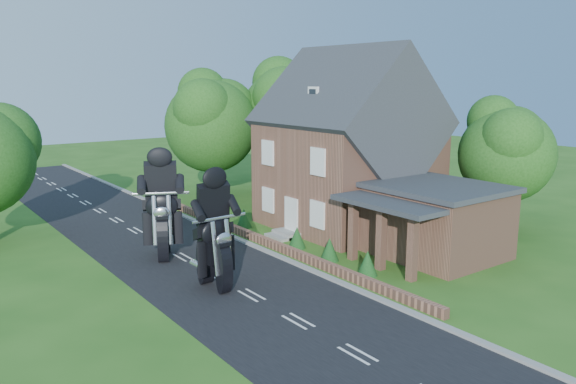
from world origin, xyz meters
TOP-DOWN VIEW (x-y plane):
  - ground at (0.00, 0.00)m, footprint 120.00×120.00m
  - road at (0.00, 0.00)m, footprint 7.00×80.00m
  - kerb at (3.65, 0.00)m, footprint 0.30×80.00m
  - garden_wall at (4.30, 5.00)m, footprint 0.30×22.00m
  - house at (10.49, 6.00)m, footprint 9.54×8.64m
  - annex at (9.87, -0.80)m, footprint 7.05×5.94m
  - tree_annex_side at (17.13, 0.10)m, footprint 5.64×5.20m
  - tree_house_right at (16.65, 8.62)m, footprint 6.51×6.00m
  - tree_behind_house at (14.18, 16.14)m, footprint 7.81×7.20m
  - tree_behind_left at (8.16, 17.13)m, footprint 6.94×6.40m
  - shrub_a at (5.30, -1.00)m, footprint 0.90×0.90m
  - shrub_b at (5.30, 1.50)m, footprint 0.90×0.90m
  - shrub_c at (5.30, 4.00)m, footprint 0.90×0.90m
  - shrub_d at (5.30, 9.00)m, footprint 0.90×0.90m
  - shrub_e at (5.30, 11.50)m, footprint 0.90×0.90m
  - shrub_f at (5.30, 14.00)m, footprint 0.90×0.90m
  - motorcycle_lead at (-0.78, 1.49)m, footprint 0.47×1.62m
  - motorcycle_follow at (-0.75, 6.48)m, footprint 1.13×1.72m

SIDE VIEW (x-z plane):
  - ground at x=0.00m, z-range 0.00..0.00m
  - road at x=0.00m, z-range 0.00..0.02m
  - kerb at x=3.65m, z-range 0.00..0.12m
  - garden_wall at x=4.30m, z-range 0.00..0.40m
  - shrub_a at x=5.30m, z-range 0.00..1.10m
  - shrub_b at x=5.30m, z-range 0.00..1.10m
  - shrub_c at x=5.30m, z-range 0.00..1.10m
  - shrub_d at x=5.30m, z-range 0.00..1.10m
  - shrub_e at x=5.30m, z-range 0.00..1.10m
  - shrub_f at x=5.30m, z-range 0.00..1.10m
  - motorcycle_lead at x=-0.78m, z-range 0.00..1.50m
  - motorcycle_follow at x=-0.75m, z-range 0.00..1.59m
  - annex at x=9.87m, z-range 0.05..3.49m
  - house at x=10.49m, z-range -0.78..9.46m
  - tree_annex_side at x=17.13m, z-range 0.95..8.43m
  - tree_house_right at x=16.65m, z-range 0.99..9.39m
  - tree_behind_left at x=8.16m, z-range 1.15..10.31m
  - tree_behind_house at x=14.18m, z-range 1.19..11.27m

